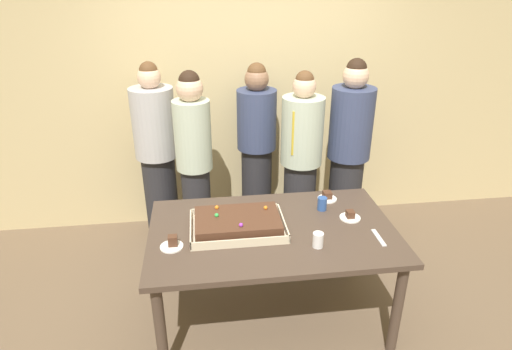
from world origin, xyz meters
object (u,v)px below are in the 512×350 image
(sheet_cake, at_px, (238,223))
(plated_slice_near_left, at_px, (327,197))
(person_striped_tie_right, at_px, (257,149))
(party_table, at_px, (272,239))
(drink_cup_nearest, at_px, (318,240))
(drink_cup_middle, at_px, (322,204))
(cake_server_utensil, at_px, (379,238))
(person_green_shirt_behind, at_px, (348,154))
(plated_slice_far_left, at_px, (172,244))
(plated_slice_near_right, at_px, (350,216))
(person_serving_front, at_px, (195,165))
(person_back_corner, at_px, (157,155))
(person_left_edge_reaching, at_px, (301,163))

(sheet_cake, bearing_deg, plated_slice_near_left, 25.55)
(person_striped_tie_right, bearing_deg, party_table, 10.89)
(drink_cup_nearest, height_order, drink_cup_middle, same)
(cake_server_utensil, relative_size, person_green_shirt_behind, 0.11)
(plated_slice_far_left, bearing_deg, sheet_cake, 19.31)
(person_green_shirt_behind, bearing_deg, plated_slice_near_right, 32.67)
(plated_slice_near_left, bearing_deg, party_table, -142.64)
(party_table, relative_size, plated_slice_near_right, 11.33)
(drink_cup_nearest, relative_size, cake_server_utensil, 0.50)
(plated_slice_far_left, bearing_deg, person_green_shirt_behind, 35.22)
(plated_slice_near_right, bearing_deg, person_striped_tie_right, 113.57)
(person_serving_front, relative_size, person_striped_tie_right, 1.02)
(party_table, height_order, sheet_cake, sheet_cake)
(sheet_cake, height_order, person_green_shirt_behind, person_green_shirt_behind)
(sheet_cake, bearing_deg, drink_cup_middle, 16.77)
(person_striped_tie_right, distance_m, person_back_corner, 0.92)
(plated_slice_far_left, bearing_deg, cake_server_utensil, -3.25)
(drink_cup_middle, bearing_deg, party_table, -151.51)
(plated_slice_far_left, relative_size, cake_server_utensil, 0.75)
(plated_slice_far_left, bearing_deg, person_back_corner, 97.97)
(person_left_edge_reaching, bearing_deg, person_serving_front, -52.26)
(plated_slice_near_left, relative_size, person_serving_front, 0.09)
(plated_slice_near_left, bearing_deg, plated_slice_near_right, -75.06)
(person_serving_front, bearing_deg, plated_slice_far_left, -27.04)
(plated_slice_near_left, height_order, plated_slice_far_left, plated_slice_far_left)
(plated_slice_near_right, distance_m, person_serving_front, 1.38)
(plated_slice_near_right, distance_m, drink_cup_nearest, 0.45)
(drink_cup_nearest, bearing_deg, sheet_cake, 151.23)
(person_green_shirt_behind, bearing_deg, plated_slice_far_left, -5.12)
(person_green_shirt_behind, xyz_separation_m, person_striped_tie_right, (-0.79, 0.32, -0.04))
(cake_server_utensil, bearing_deg, person_serving_front, 138.10)
(sheet_cake, bearing_deg, drink_cup_nearest, -28.77)
(person_serving_front, bearing_deg, person_back_corner, -151.31)
(sheet_cake, bearing_deg, person_left_edge_reaching, 53.91)
(plated_slice_near_left, height_order, person_green_shirt_behind, person_green_shirt_behind)
(party_table, bearing_deg, sheet_cake, 173.62)
(person_green_shirt_behind, xyz_separation_m, person_left_edge_reaching, (-0.44, -0.04, -0.04))
(drink_cup_middle, bearing_deg, sheet_cake, -163.23)
(drink_cup_nearest, distance_m, person_striped_tie_right, 1.53)
(drink_cup_nearest, relative_size, person_serving_front, 0.06)
(person_left_edge_reaching, bearing_deg, party_table, 12.17)
(plated_slice_near_right, height_order, person_serving_front, person_serving_front)
(sheet_cake, relative_size, person_back_corner, 0.38)
(person_left_edge_reaching, bearing_deg, plated_slice_near_right, 47.89)
(plated_slice_near_right, xyz_separation_m, person_striped_tie_right, (-0.52, 1.20, 0.08))
(plated_slice_near_right, distance_m, person_back_corner, 1.83)
(person_striped_tie_right, relative_size, person_back_corner, 0.97)
(sheet_cake, relative_size, drink_cup_middle, 6.48)
(cake_server_utensil, distance_m, person_back_corner, 2.09)
(person_green_shirt_behind, xyz_separation_m, person_back_corner, (-1.71, 0.25, -0.02))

